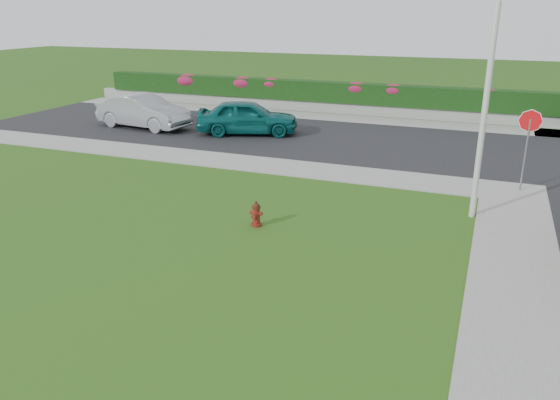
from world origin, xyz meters
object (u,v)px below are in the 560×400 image
at_px(stop_sign, 529,131).
at_px(sedan_teal, 247,117).
at_px(sedan_silver, 143,111).
at_px(utility_pole, 484,116).
at_px(fire_hydrant, 256,214).

bearing_deg(stop_sign, sedan_teal, -175.56).
distance_m(sedan_silver, stop_sign, 17.46).
bearing_deg(sedan_silver, stop_sign, -94.91).
xyz_separation_m(sedan_teal, sedan_silver, (-5.32, -0.57, 0.01)).
distance_m(utility_pole, stop_sign, 3.36).
height_order(fire_hydrant, sedan_teal, sedan_teal).
xyz_separation_m(fire_hydrant, sedan_teal, (-4.96, 10.22, 0.50)).
bearing_deg(utility_pole, fire_hydrant, -151.82).
xyz_separation_m(fire_hydrant, sedan_silver, (-10.28, 9.65, 0.50)).
xyz_separation_m(utility_pole, stop_sign, (1.32, 2.96, -0.90)).
bearing_deg(fire_hydrant, utility_pole, 31.59).
bearing_deg(sedan_silver, fire_hydrant, -125.54).
bearing_deg(sedan_teal, stop_sign, -130.38).
bearing_deg(sedan_teal, sedan_silver, 76.17).
height_order(fire_hydrant, utility_pole, utility_pole).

